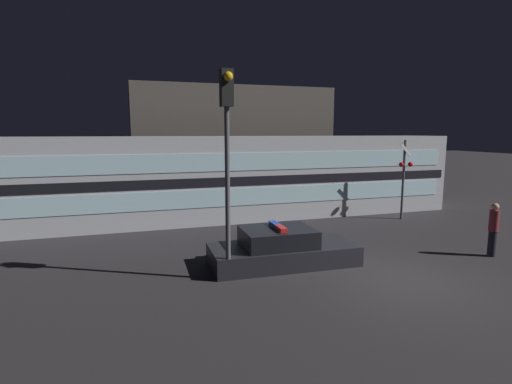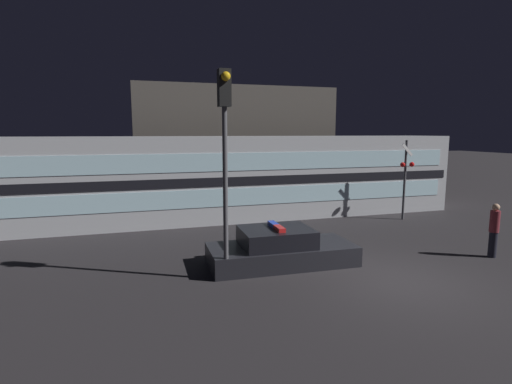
{
  "view_description": "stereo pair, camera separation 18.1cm",
  "coord_description": "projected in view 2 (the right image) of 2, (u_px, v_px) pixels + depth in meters",
  "views": [
    {
      "loc": [
        -6.67,
        -8.41,
        3.83
      ],
      "look_at": [
        -2.2,
        5.5,
        1.65
      ],
      "focal_mm": 28.0,
      "sensor_mm": 36.0,
      "label": 1
    },
    {
      "loc": [
        -6.49,
        -8.47,
        3.83
      ],
      "look_at": [
        -2.2,
        5.5,
        1.65
      ],
      "focal_mm": 28.0,
      "sensor_mm": 36.0,
      "label": 2
    }
  ],
  "objects": [
    {
      "name": "ground_plane",
      "position": [
        398.0,
        280.0,
        10.46
      ],
      "size": [
        120.0,
        120.0,
        0.0
      ],
      "primitive_type": "plane",
      "color": "#262326"
    },
    {
      "name": "pedestrian",
      "position": [
        494.0,
        230.0,
        12.26
      ],
      "size": [
        0.28,
        0.28,
        1.68
      ],
      "color": "black",
      "rests_on": "ground_plane"
    },
    {
      "name": "crossing_signal_near",
      "position": [
        406.0,
        174.0,
        17.42
      ],
      "size": [
        0.69,
        0.28,
        3.5
      ],
      "color": "#4C4C51",
      "rests_on": "ground_plane"
    },
    {
      "name": "building_left",
      "position": [
        228.0,
        143.0,
        24.86
      ],
      "size": [
        11.31,
        6.7,
        6.37
      ],
      "color": "#47423D",
      "rests_on": "ground_plane"
    },
    {
      "name": "traffic_light_corner",
      "position": [
        225.0,
        135.0,
        9.92
      ],
      "size": [
        0.3,
        0.46,
        5.36
      ],
      "color": "#4C4C51",
      "rests_on": "ground_plane"
    },
    {
      "name": "train",
      "position": [
        239.0,
        177.0,
        18.0
      ],
      "size": [
        20.34,
        2.9,
        3.66
      ],
      "color": "#B7BABF",
      "rests_on": "ground_plane"
    },
    {
      "name": "police_car",
      "position": [
        280.0,
        250.0,
        11.68
      ],
      "size": [
        4.3,
        1.93,
        1.2
      ],
      "rotation": [
        0.0,
        0.0,
        -0.03
      ],
      "color": "black",
      "rests_on": "ground_plane"
    }
  ]
}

